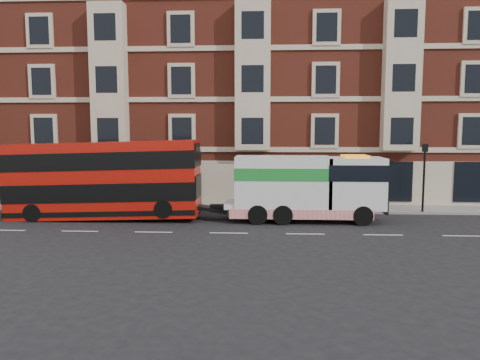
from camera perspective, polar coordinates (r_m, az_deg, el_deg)
name	(u,v)px	position (r m, az deg, el deg)	size (l,w,h in m)	color
ground	(229,233)	(24.71, -1.38, -6.49)	(120.00, 120.00, 0.00)	black
sidewalk	(237,208)	(32.04, -0.32, -3.40)	(90.00, 3.00, 0.15)	slate
victorian_terrace	(249,72)	(39.32, 1.10, 13.00)	(45.00, 12.00, 20.40)	maroon
lamp_post_west	(145,171)	(31.37, -11.48, 1.06)	(0.35, 0.15, 4.35)	black
lamp_post_east	(424,173)	(31.98, 21.53, 0.85)	(0.35, 0.15, 4.35)	black
double_decker_bus	(103,179)	(29.36, -16.31, 0.18)	(11.51, 2.64, 4.66)	#A71209
tow_truck	(304,187)	(27.82, 7.85, -0.85)	(9.22, 2.72, 3.84)	silver
pedestrian	(21,195)	(34.83, -25.13, -1.66)	(0.63, 0.41, 1.72)	#181F31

